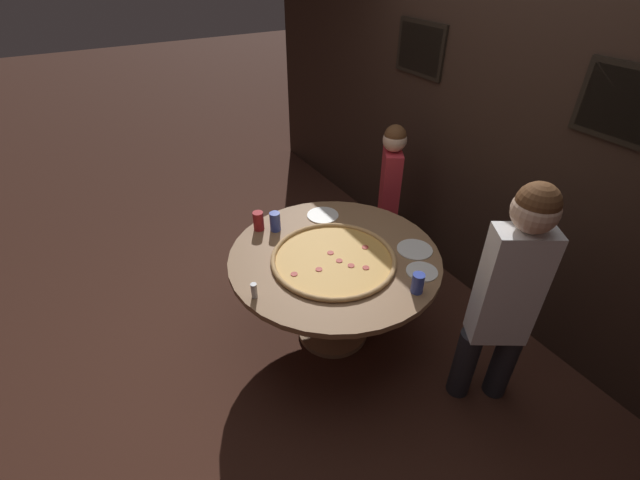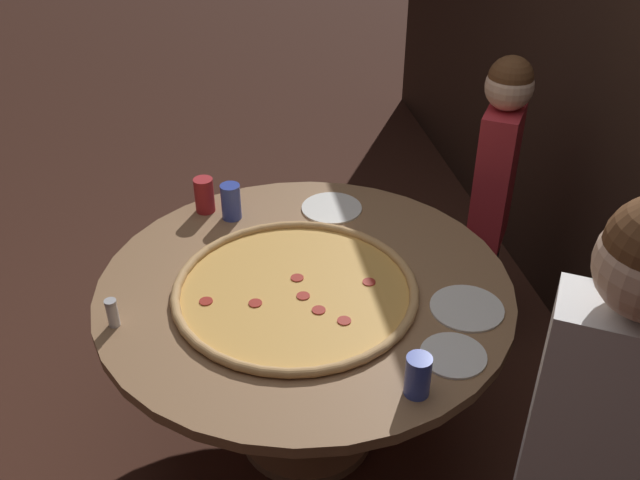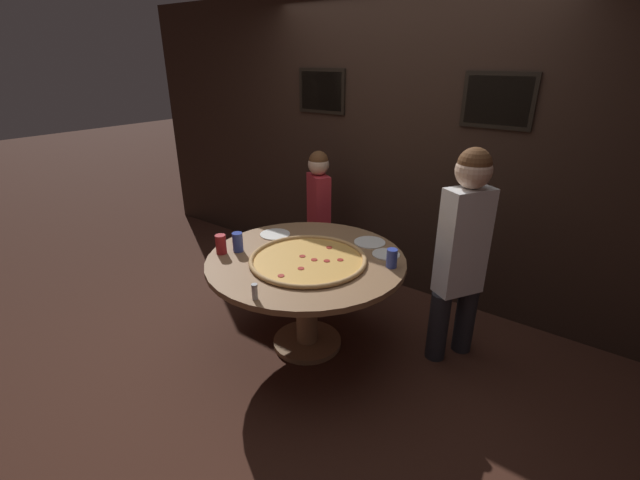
# 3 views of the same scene
# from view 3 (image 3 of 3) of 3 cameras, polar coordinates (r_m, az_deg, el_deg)

# --- Properties ---
(ground_plane) EXTENTS (24.00, 24.00, 0.00)m
(ground_plane) POSITION_cam_3_polar(r_m,az_deg,el_deg) (3.41, -1.71, -13.62)
(ground_plane) COLOR #422319
(back_wall) EXTENTS (6.40, 0.08, 2.60)m
(back_wall) POSITION_cam_3_polar(r_m,az_deg,el_deg) (3.90, 10.27, 11.95)
(back_wall) COLOR black
(back_wall) RESTS_ON ground_plane
(dining_table) EXTENTS (1.41, 1.41, 0.74)m
(dining_table) POSITION_cam_3_polar(r_m,az_deg,el_deg) (3.09, -1.84, -4.86)
(dining_table) COLOR #936B47
(dining_table) RESTS_ON ground_plane
(giant_pizza) EXTENTS (0.82, 0.82, 0.03)m
(giant_pizza) POSITION_cam_3_polar(r_m,az_deg,el_deg) (2.96, -1.62, -2.59)
(giant_pizza) COLOR #E5A84C
(giant_pizza) RESTS_ON dining_table
(drink_cup_front_edge) EXTENTS (0.07, 0.07, 0.13)m
(drink_cup_front_edge) POSITION_cam_3_polar(r_m,az_deg,el_deg) (2.90, 9.55, -2.41)
(drink_cup_front_edge) COLOR #384CB7
(drink_cup_front_edge) RESTS_ON dining_table
(drink_cup_centre_back) EXTENTS (0.08, 0.08, 0.14)m
(drink_cup_centre_back) POSITION_cam_3_polar(r_m,az_deg,el_deg) (3.15, -10.91, -0.27)
(drink_cup_centre_back) COLOR #384CB7
(drink_cup_centre_back) RESTS_ON dining_table
(drink_cup_beside_pizza) EXTENTS (0.08, 0.08, 0.14)m
(drink_cup_beside_pizza) POSITION_cam_3_polar(r_m,az_deg,el_deg) (3.14, -13.07, -0.56)
(drink_cup_beside_pizza) COLOR #B22328
(drink_cup_beside_pizza) RESTS_ON dining_table
(white_plate_right_side) EXTENTS (0.20, 0.20, 0.01)m
(white_plate_right_side) POSITION_cam_3_polar(r_m,az_deg,el_deg) (3.10, 8.79, -1.88)
(white_plate_right_side) COLOR white
(white_plate_right_side) RESTS_ON dining_table
(white_plate_beside_cup) EXTENTS (0.24, 0.24, 0.01)m
(white_plate_beside_cup) POSITION_cam_3_polar(r_m,az_deg,el_deg) (3.42, -6.01, 0.77)
(white_plate_beside_cup) COLOR white
(white_plate_beside_cup) RESTS_ON dining_table
(white_plate_far_back) EXTENTS (0.24, 0.24, 0.01)m
(white_plate_far_back) POSITION_cam_3_polar(r_m,az_deg,el_deg) (3.28, 6.64, -0.30)
(white_plate_far_back) COLOR white
(white_plate_far_back) RESTS_ON dining_table
(condiment_shaker) EXTENTS (0.04, 0.04, 0.10)m
(condiment_shaker) POSITION_cam_3_polar(r_m,az_deg,el_deg) (2.53, -8.70, -6.80)
(condiment_shaker) COLOR silver
(condiment_shaker) RESTS_ON dining_table
(diner_centre_back) EXTENTS (0.32, 0.40, 1.54)m
(diner_centre_back) POSITION_cam_3_polar(r_m,az_deg,el_deg) (3.03, 18.49, -0.82)
(diner_centre_back) COLOR #232328
(diner_centre_back) RESTS_ON ground_plane
(diner_far_right) EXTENTS (0.33, 0.27, 1.28)m
(diner_far_right) POSITION_cam_3_polar(r_m,az_deg,el_deg) (4.01, -0.18, 4.03)
(diner_far_right) COLOR #232328
(diner_far_right) RESTS_ON ground_plane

